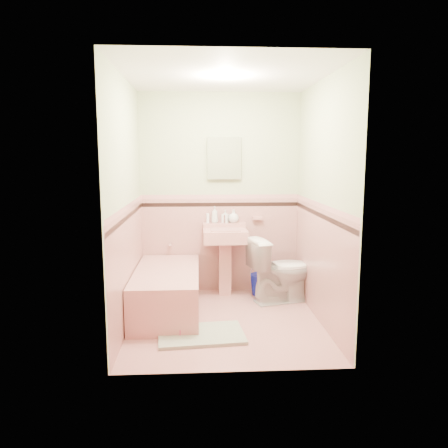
{
  "coord_description": "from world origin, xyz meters",
  "views": [
    {
      "loc": [
        -0.27,
        -4.39,
        1.72
      ],
      "look_at": [
        0.0,
        0.25,
        1.0
      ],
      "focal_mm": 35.04,
      "sensor_mm": 36.0,
      "label": 1
    }
  ],
  "objects": [
    {
      "name": "toilet",
      "position": [
        0.7,
        0.61,
        0.39
      ],
      "size": [
        0.85,
        0.62,
        0.78
      ],
      "primitive_type": "imported",
      "rotation": [
        0.0,
        0.0,
        1.83
      ],
      "color": "white",
      "rests_on": "floor"
    },
    {
      "name": "wainscot_right",
      "position": [
        0.99,
        0.0,
        0.6
      ],
      "size": [
        0.0,
        2.2,
        2.2
      ],
      "primitive_type": "plane",
      "rotation": [
        1.57,
        0.0,
        -1.57
      ],
      "color": "tan",
      "rests_on": "ground"
    },
    {
      "name": "accent_back",
      "position": [
        0.0,
        1.08,
        1.12
      ],
      "size": [
        2.0,
        0.0,
        2.0
      ],
      "primitive_type": "plane",
      "rotation": [
        1.57,
        0.0,
        0.0
      ],
      "color": "black",
      "rests_on": "ground"
    },
    {
      "name": "cap_left",
      "position": [
        -0.98,
        0.0,
        1.22
      ],
      "size": [
        0.0,
        2.2,
        2.2
      ],
      "primitive_type": "plane",
      "rotation": [
        1.57,
        0.0,
        1.57
      ],
      "color": "tan",
      "rests_on": "ground"
    },
    {
      "name": "wainscot_front",
      "position": [
        0.0,
        -1.09,
        0.6
      ],
      "size": [
        2.0,
        0.0,
        2.0
      ],
      "primitive_type": "plane",
      "rotation": [
        -1.57,
        0.0,
        0.0
      ],
      "color": "tan",
      "rests_on": "ground"
    },
    {
      "name": "shoe",
      "position": [
        -0.4,
        -0.38,
        0.06
      ],
      "size": [
        0.14,
        0.09,
        0.05
      ],
      "primitive_type": "cube",
      "rotation": [
        0.0,
        0.0,
        0.23
      ],
      "color": "#BF1E59",
      "rests_on": "bath_mat"
    },
    {
      "name": "tube",
      "position": [
        -0.16,
        1.04,
        0.95
      ],
      "size": [
        0.04,
        0.04,
        0.12
      ],
      "primitive_type": "cylinder",
      "rotation": [
        0.0,
        0.0,
        -0.02
      ],
      "color": "white",
      "rests_on": "sink"
    },
    {
      "name": "bathtub",
      "position": [
        -0.63,
        0.33,
        0.23
      ],
      "size": [
        0.7,
        1.5,
        0.45
      ],
      "primitive_type": "cube",
      "color": "tan",
      "rests_on": "floor"
    },
    {
      "name": "accent_right",
      "position": [
        0.98,
        0.0,
        1.12
      ],
      "size": [
        0.0,
        2.2,
        2.2
      ],
      "primitive_type": "plane",
      "rotation": [
        1.57,
        0.0,
        -1.57
      ],
      "color": "black",
      "rests_on": "ground"
    },
    {
      "name": "ceiling",
      "position": [
        0.0,
        0.0,
        2.5
      ],
      "size": [
        2.2,
        2.2,
        0.0
      ],
      "primitive_type": "plane",
      "rotation": [
        3.14,
        0.0,
        0.0
      ],
      "color": "white",
      "rests_on": "ground"
    },
    {
      "name": "cap_front",
      "position": [
        0.0,
        -1.08,
        1.22
      ],
      "size": [
        2.0,
        0.0,
        2.0
      ],
      "primitive_type": "plane",
      "rotation": [
        -1.57,
        0.0,
        0.0
      ],
      "color": "tan",
      "rests_on": "ground"
    },
    {
      "name": "accent_left",
      "position": [
        -0.98,
        0.0,
        1.12
      ],
      "size": [
        0.0,
        2.2,
        2.2
      ],
      "primitive_type": "plane",
      "rotation": [
        1.57,
        0.0,
        1.57
      ],
      "color": "black",
      "rests_on": "ground"
    },
    {
      "name": "medicine_cabinet",
      "position": [
        0.05,
        1.07,
        1.7
      ],
      "size": [
        0.39,
        0.04,
        0.48
      ],
      "primitive_type": "cube",
      "color": "white",
      "rests_on": "wall_back"
    },
    {
      "name": "cap_back",
      "position": [
        0.0,
        1.08,
        1.22
      ],
      "size": [
        2.0,
        0.0,
        2.0
      ],
      "primitive_type": "plane",
      "rotation": [
        1.57,
        0.0,
        0.0
      ],
      "color": "tan",
      "rests_on": "ground"
    },
    {
      "name": "bath_mat",
      "position": [
        -0.26,
        -0.38,
        0.02
      ],
      "size": [
        0.87,
        0.62,
        0.03
      ],
      "primitive_type": "cube",
      "rotation": [
        0.0,
        0.0,
        0.09
      ],
      "color": "gray",
      "rests_on": "floor"
    },
    {
      "name": "wainscot_back",
      "position": [
        0.0,
        1.09,
        0.6
      ],
      "size": [
        2.0,
        0.0,
        2.0
      ],
      "primitive_type": "plane",
      "rotation": [
        1.57,
        0.0,
        0.0
      ],
      "color": "tan",
      "rests_on": "ground"
    },
    {
      "name": "floor",
      "position": [
        0.0,
        0.0,
        0.0
      ],
      "size": [
        2.2,
        2.2,
        0.0
      ],
      "primitive_type": "plane",
      "color": "tan",
      "rests_on": "ground"
    },
    {
      "name": "soap_bottle_left",
      "position": [
        -0.07,
        1.04,
        1.0
      ],
      "size": [
        0.1,
        0.1,
        0.21
      ],
      "primitive_type": "imported",
      "rotation": [
        0.0,
        0.0,
        0.25
      ],
      "color": "#B2B2B2",
      "rests_on": "sink"
    },
    {
      "name": "cap_right",
      "position": [
        0.98,
        0.0,
        1.22
      ],
      "size": [
        0.0,
        2.2,
        2.2
      ],
      "primitive_type": "plane",
      "rotation": [
        1.57,
        0.0,
        -1.57
      ],
      "color": "tan",
      "rests_on": "ground"
    },
    {
      "name": "soap_bottle_right",
      "position": [
        0.17,
        1.04,
        0.98
      ],
      "size": [
        0.17,
        0.17,
        0.17
      ],
      "primitive_type": "imported",
      "rotation": [
        0.0,
        0.0,
        -0.41
      ],
      "color": "#B2B2B2",
      "rests_on": "sink"
    },
    {
      "name": "tub_faucet",
      "position": [
        -0.63,
        1.05,
        0.63
      ],
      "size": [
        0.04,
        0.12,
        0.04
      ],
      "primitive_type": "cylinder",
      "rotation": [
        1.57,
        0.0,
        0.0
      ],
      "color": "silver",
      "rests_on": "wall_back"
    },
    {
      "name": "wall_left",
      "position": [
        -1.0,
        0.0,
        1.25
      ],
      "size": [
        0.0,
        2.5,
        2.5
      ],
      "primitive_type": "plane",
      "rotation": [
        1.57,
        0.0,
        1.57
      ],
      "color": "beige",
      "rests_on": "ground"
    },
    {
      "name": "wall_front",
      "position": [
        0.0,
        -1.1,
        1.25
      ],
      "size": [
        2.5,
        0.0,
        2.5
      ],
      "primitive_type": "plane",
      "rotation": [
        -1.57,
        0.0,
        0.0
      ],
      "color": "beige",
      "rests_on": "ground"
    },
    {
      "name": "wall_back",
      "position": [
        0.0,
        1.1,
        1.25
      ],
      "size": [
        2.5,
        0.0,
        2.5
      ],
      "primitive_type": "plane",
      "rotation": [
        1.57,
        0.0,
        0.0
      ],
      "color": "beige",
      "rests_on": "ground"
    },
    {
      "name": "bucket",
      "position": [
        0.5,
        0.88,
        0.13
      ],
      "size": [
        0.29,
        0.29,
        0.26
      ],
      "primitive_type": null,
      "rotation": [
        0.0,
        0.0,
        -0.1
      ],
      "color": "#09158F",
      "rests_on": "floor"
    },
    {
      "name": "sink_faucet",
      "position": [
        0.05,
        1.0,
        0.95
      ],
      "size": [
        0.02,
        0.02,
        0.1
      ],
      "primitive_type": "cylinder",
      "color": "silver",
      "rests_on": "sink"
    },
    {
      "name": "sink",
      "position": [
        0.05,
        0.86,
        0.42
      ],
      "size": [
        0.53,
        0.48,
        0.84
      ],
      "primitive_type": null,
      "color": "tan",
      "rests_on": "floor"
    },
    {
      "name": "wainscot_left",
      "position": [
        -0.99,
        0.0,
        0.6
      ],
      "size": [
        0.0,
        2.2,
        2.2
      ],
      "primitive_type": "plane",
      "rotation": [
        1.57,
        0.0,
        1.57
      ],
      "color": "tan",
      "rests_on": "ground"
    },
    {
      "name": "wall_right",
      "position": [
        1.0,
        0.0,
        1.25
      ],
      "size": [
        0.0,
        2.5,
        2.5
      ],
      "primitive_type": "plane",
      "rotation": [
        1.57,
        0.0,
        -1.57
      ],
      "color": "beige",
      "rests_on": "ground"
    },
    {
      "name": "soap_dish",
      "position": [
        0.47,
        1.06,
        0.95
      ],
      "size": [
        0.12,
        0.07,
        0.04
      ],
      "primitive_type": "cube",
      "color": "tan",
      "rests_on": "wall_back"
    },
    {
      "name": "accent_front",
      "position": [
        0.0,
        -1.08,
        1.12
      ],
      "size": [
        2.0,
        0.0,
        2.0
      ],
      "primitive_type": "plane",
      "rotation": [
        -1.57,
        0.0,
        0.0
      ],
      "color": "black",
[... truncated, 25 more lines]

